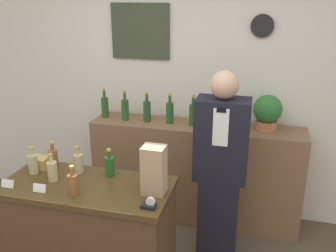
{
  "coord_description": "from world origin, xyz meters",
  "views": [
    {
      "loc": [
        0.81,
        -1.53,
        2.17
      ],
      "look_at": [
        0.12,
        1.13,
        1.19
      ],
      "focal_mm": 40.0,
      "sensor_mm": 36.0,
      "label": 1
    }
  ],
  "objects_px": {
    "shopkeeper": "(220,171)",
    "potted_plant": "(267,112)",
    "paper_bag": "(154,170)",
    "tape_dispenser": "(149,204)"
  },
  "relations": [
    {
      "from": "shopkeeper",
      "to": "potted_plant",
      "type": "xyz_separation_m",
      "value": [
        0.33,
        0.58,
        0.36
      ]
    },
    {
      "from": "potted_plant",
      "to": "paper_bag",
      "type": "distance_m",
      "value": 1.42
    },
    {
      "from": "shopkeeper",
      "to": "paper_bag",
      "type": "bearing_deg",
      "value": -118.2
    },
    {
      "from": "paper_bag",
      "to": "tape_dispenser",
      "type": "xyz_separation_m",
      "value": [
        0.02,
        -0.19,
        -0.14
      ]
    },
    {
      "from": "paper_bag",
      "to": "tape_dispenser",
      "type": "relative_size",
      "value": 3.61
    },
    {
      "from": "shopkeeper",
      "to": "potted_plant",
      "type": "relative_size",
      "value": 5.0
    },
    {
      "from": "shopkeeper",
      "to": "paper_bag",
      "type": "distance_m",
      "value": 0.8
    },
    {
      "from": "potted_plant",
      "to": "tape_dispenser",
      "type": "distance_m",
      "value": 1.59
    },
    {
      "from": "paper_bag",
      "to": "tape_dispenser",
      "type": "bearing_deg",
      "value": -82.59
    },
    {
      "from": "paper_bag",
      "to": "potted_plant",
      "type": "bearing_deg",
      "value": 60.86
    }
  ]
}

